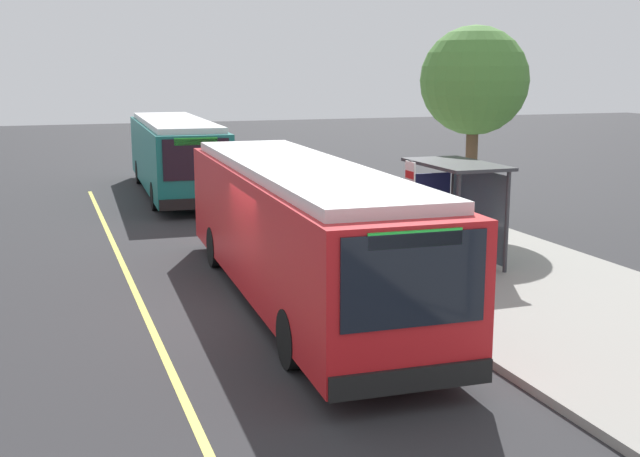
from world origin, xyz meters
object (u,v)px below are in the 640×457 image
transit_bus_second (175,153)px  waiting_bench (461,242)px  pedestrian_commuter (385,212)px  route_sign_post (410,207)px  transit_bus_main (299,227)px

transit_bus_second → waiting_bench: (14.26, 4.72, -0.98)m
pedestrian_commuter → route_sign_post: bearing=-16.6°
transit_bus_second → pedestrian_commuter: size_ratio=6.87×
transit_bus_main → pedestrian_commuter: transit_bus_main is taller
transit_bus_main → route_sign_post: same height
route_sign_post → pedestrian_commuter: (-3.89, 1.16, -0.84)m
waiting_bench → pedestrian_commuter: 2.43m
pedestrian_commuter → transit_bus_main: bearing=-44.9°
route_sign_post → pedestrian_commuter: size_ratio=1.66×
transit_bus_main → route_sign_post: 2.45m
transit_bus_main → route_sign_post: bearing=82.5°
transit_bus_second → pedestrian_commuter: bearing=16.3°
waiting_bench → route_sign_post: bearing=-52.0°
waiting_bench → route_sign_post: route_sign_post is taller
transit_bus_main → route_sign_post: size_ratio=4.28×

